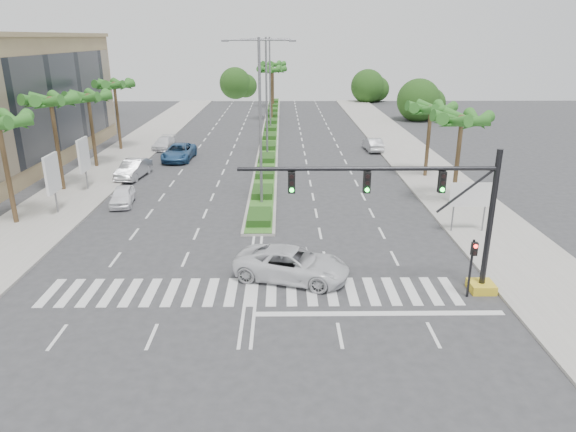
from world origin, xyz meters
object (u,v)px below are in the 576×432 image
(car_parked_b, at_px, (133,169))
(car_parked_c, at_px, (179,152))
(car_parked_a, at_px, (122,196))
(car_parked_d, at_px, (164,143))
(car_right, at_px, (373,144))
(car_crossing, at_px, (292,264))

(car_parked_b, relative_size, car_parked_c, 0.84)
(car_parked_a, relative_size, car_parked_c, 0.67)
(car_parked_c, xyz_separation_m, car_parked_d, (-2.76, 5.58, -0.17))
(car_parked_c, distance_m, car_right, 21.14)
(car_parked_c, bearing_deg, car_parked_d, 118.58)
(car_parked_b, distance_m, car_crossing, 24.79)
(car_crossing, relative_size, car_right, 1.36)
(car_parked_d, bearing_deg, car_parked_c, -59.28)
(car_parked_b, height_order, car_right, car_parked_b)
(car_parked_a, distance_m, car_right, 29.25)
(car_parked_c, bearing_deg, car_parked_b, -109.32)
(car_right, bearing_deg, car_parked_c, 7.89)
(car_parked_c, height_order, car_crossing, car_crossing)
(car_parked_b, bearing_deg, car_right, 33.14)
(car_parked_c, relative_size, car_crossing, 0.99)
(car_parked_a, height_order, car_parked_d, car_parked_a)
(car_parked_a, relative_size, car_right, 0.90)
(car_parked_b, distance_m, car_parked_c, 7.50)
(car_parked_d, height_order, car_right, car_right)
(car_parked_d, bearing_deg, car_right, 1.30)
(car_crossing, distance_m, car_right, 33.24)
(car_parked_b, height_order, car_parked_c, car_parked_c)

